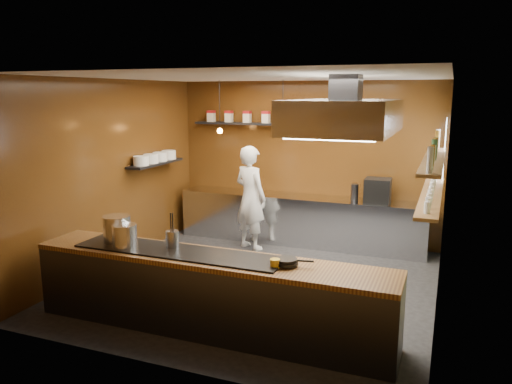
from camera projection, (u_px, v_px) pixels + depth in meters
The scene contains 26 objects.
floor at pixel (258, 283), 7.43m from camera, with size 5.00×5.00×0.00m, color black.
back_wall at pixel (306, 162), 9.41m from camera, with size 5.00×5.00×0.00m, color #3E210B.
left_wall at pixel (113, 174), 8.03m from camera, with size 5.00×5.00×0.00m, color #3E210B.
right_wall at pixel (444, 197), 6.24m from camera, with size 5.00×5.00×0.00m, color #4A4A2A.
ceiling at pixel (258, 77), 6.84m from camera, with size 5.00×5.00×0.00m, color silver.
window_pane at pixel (445, 151), 7.73m from camera, with size 1.00×1.00×0.00m, color white.
prep_counter at pixel (300, 220), 9.32m from camera, with size 4.60×0.65×0.90m, color silver.
pass_counter at pixel (208, 293), 5.87m from camera, with size 4.40×0.72×0.94m.
tin_shelf at pixel (259, 124), 9.47m from camera, with size 2.60×0.26×0.04m, color black.
plate_shelf at pixel (156, 163), 8.87m from camera, with size 0.30×1.40×0.04m, color black.
bottle_shelf_upper at pixel (434, 160), 6.49m from camera, with size 0.26×2.80×0.04m, color olive.
bottle_shelf_lower at pixel (431, 196), 6.58m from camera, with size 0.26×2.80×0.04m, color olive.
extractor_hood at pixel (345, 116), 6.10m from camera, with size 1.20×2.00×0.72m.
pendant_left at pixel (220, 128), 9.06m from camera, with size 0.10×0.10×0.95m.
pendant_right at pixel (283, 130), 8.63m from camera, with size 0.10×0.10×0.95m.
storage_tins at pixel (266, 117), 9.39m from camera, with size 2.43×0.13×0.22m.
plate_stacks at pixel (155, 158), 8.85m from camera, with size 0.26×1.16×0.16m.
bottles at pixel (434, 150), 6.46m from camera, with size 0.06×2.66×0.24m.
wine_glasses at pixel (432, 189), 6.56m from camera, with size 0.07×2.37×0.13m.
stockpot_large at pixel (117, 229), 6.26m from camera, with size 0.34×0.34×0.33m, color silver.
stockpot_small at pixel (125, 236), 6.06m from camera, with size 0.29×0.29×0.28m, color silver.
utensil_crock at pixel (172, 239), 6.04m from camera, with size 0.16×0.16×0.21m, color #B3B5BA.
frying_pan at pixel (287, 261), 5.45m from camera, with size 0.43×0.26×0.07m.
butter_jar at pixel (275, 263), 5.40m from camera, with size 0.11×0.11×0.10m, color gold.
espresso_machine at pixel (378, 191), 8.61m from camera, with size 0.43×0.41×0.43m, color black.
chef at pixel (250, 198), 8.92m from camera, with size 0.68×0.45×1.87m, color white.
Camera 1 is at (2.53, -6.54, 2.79)m, focal length 35.00 mm.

